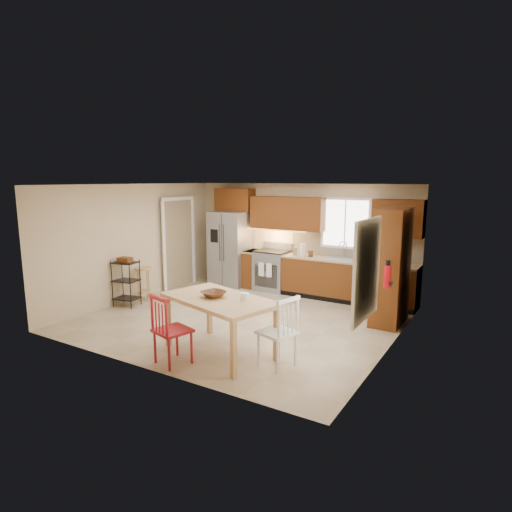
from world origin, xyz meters
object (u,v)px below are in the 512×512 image
object	(u,v)px
refrigerator	(231,248)
table_bowl	(214,297)
dining_table	(220,326)
pantry	(391,267)
chair_white	(277,331)
table_jar	(245,298)
bar_stool	(144,284)
utility_cart	(126,283)
range_stove	(272,271)
soap_bottle	(356,257)
chair_red	(173,329)
fire_extinguisher	(388,277)

from	to	relation	value
refrigerator	table_bowl	xyz separation A→B (m)	(2.19, -3.64, -0.05)
dining_table	table_bowl	world-z (taller)	table_bowl
pantry	table_bowl	xyz separation A→B (m)	(-1.94, -2.71, -0.19)
refrigerator	pantry	xyz separation A→B (m)	(4.13, -0.93, 0.14)
pantry	refrigerator	bearing A→B (deg)	167.38
chair_white	table_jar	world-z (taller)	chair_white
table_bowl	table_jar	xyz separation A→B (m)	(0.49, 0.11, 0.03)
bar_stool	utility_cart	distance (m)	0.48
range_stove	table_bowl	bearing A→B (deg)	-74.27
range_stove	dining_table	world-z (taller)	range_stove
table_bowl	bar_stool	xyz separation A→B (m)	(-2.98, 1.46, -0.49)
pantry	table_bowl	size ratio (longest dim) A/B	5.97
soap_bottle	dining_table	distance (m)	3.76
range_stove	soap_bottle	distance (m)	2.10
pantry	table_bowl	distance (m)	3.34
table_bowl	soap_bottle	bearing A→B (deg)	74.68
dining_table	chair_red	distance (m)	0.74
chair_white	dining_table	bearing A→B (deg)	108.10
chair_red	table_jar	bearing A→B (deg)	61.19
table_bowl	utility_cart	distance (m)	3.17
refrigerator	table_jar	distance (m)	4.43
range_stove	fire_extinguisher	distance (m)	3.83
range_stove	fire_extinguisher	world-z (taller)	fire_extinguisher
soap_bottle	chair_red	bearing A→B (deg)	-106.11
utility_cart	pantry	bearing A→B (deg)	8.45
soap_bottle	table_jar	bearing A→B (deg)	-98.14
fire_extinguisher	table_bowl	size ratio (longest dim) A/B	1.02
range_stove	table_bowl	size ratio (longest dim) A/B	2.62
chair_white	refrigerator	bearing A→B (deg)	57.26
refrigerator	table_bowl	size ratio (longest dim) A/B	5.18
table_jar	table_bowl	bearing A→B (deg)	-167.47
dining_table	chair_white	size ratio (longest dim) A/B	1.70
range_stove	table_bowl	xyz separation A→B (m)	(1.04, -3.70, 0.40)
dining_table	bar_stool	bearing A→B (deg)	169.82
chair_red	chair_white	size ratio (longest dim) A/B	1.00
soap_bottle	table_bowl	world-z (taller)	soap_bottle
pantry	table_jar	distance (m)	2.98
chair_red	utility_cart	world-z (taller)	chair_red
range_stove	table_bowl	world-z (taller)	range_stove
chair_white	utility_cart	distance (m)	4.16
pantry	dining_table	bearing A→B (deg)	-124.03
pantry	bar_stool	world-z (taller)	pantry
table_bowl	bar_stool	bearing A→B (deg)	153.94
table_bowl	refrigerator	bearing A→B (deg)	121.07
fire_extinguisher	chair_white	world-z (taller)	fire_extinguisher
range_stove	utility_cart	size ratio (longest dim) A/B	0.95
refrigerator	table_bowl	bearing A→B (deg)	-58.93
fire_extinguisher	table_bowl	world-z (taller)	fire_extinguisher
soap_bottle	utility_cart	bearing A→B (deg)	-146.62
fire_extinguisher	utility_cart	bearing A→B (deg)	-172.53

